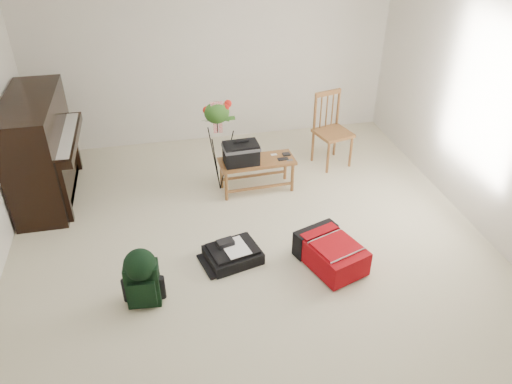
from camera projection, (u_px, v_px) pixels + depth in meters
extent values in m
cube|color=beige|center=(254.00, 253.00, 5.18)|extent=(5.00, 5.50, 0.01)
cube|color=white|center=(254.00, 1.00, 3.82)|extent=(5.00, 5.50, 0.01)
cube|color=silver|center=(212.00, 54.00, 6.76)|extent=(5.00, 0.04, 2.50)
cube|color=silver|center=(501.00, 121.00, 4.94)|extent=(0.04, 5.50, 2.50)
cube|color=black|center=(40.00, 150.00, 5.76)|extent=(0.55, 1.50, 1.25)
cube|color=black|center=(65.00, 139.00, 5.76)|extent=(0.28, 1.30, 0.10)
cube|color=white|center=(64.00, 135.00, 5.73)|extent=(0.22, 1.20, 0.02)
cube|color=black|center=(55.00, 191.00, 6.09)|extent=(0.45, 1.30, 0.10)
cube|color=brown|center=(257.00, 161.00, 6.01)|extent=(0.93, 0.40, 0.04)
cylinder|color=brown|center=(226.00, 186.00, 5.92)|extent=(0.04, 0.04, 0.38)
cylinder|color=brown|center=(222.00, 174.00, 6.17)|extent=(0.04, 0.04, 0.38)
cylinder|color=brown|center=(292.00, 178.00, 6.07)|extent=(0.04, 0.04, 0.38)
cylinder|color=brown|center=(286.00, 167.00, 6.31)|extent=(0.04, 0.04, 0.38)
cube|color=brown|center=(333.00, 133.00, 6.52)|extent=(0.52, 0.52, 0.04)
cylinder|color=brown|center=(323.00, 157.00, 6.46)|extent=(0.04, 0.04, 0.43)
cylinder|color=brown|center=(314.00, 144.00, 6.76)|extent=(0.04, 0.04, 0.43)
cylinder|color=brown|center=(349.00, 154.00, 6.53)|extent=(0.04, 0.04, 0.43)
cylinder|color=brown|center=(340.00, 142.00, 6.83)|extent=(0.04, 0.04, 0.43)
cube|color=brown|center=(331.00, 92.00, 6.40)|extent=(0.38, 0.14, 0.06)
cylinder|color=brown|center=(317.00, 111.00, 6.50)|extent=(0.04, 0.04, 0.52)
cylinder|color=brown|center=(343.00, 109.00, 6.56)|extent=(0.04, 0.04, 0.52)
cube|color=#A10608|center=(331.00, 253.00, 4.94)|extent=(0.65, 0.78, 0.26)
cube|color=black|center=(323.00, 238.00, 5.16)|extent=(0.49, 0.30, 0.28)
cube|color=#A10608|center=(334.00, 245.00, 4.83)|extent=(0.51, 0.50, 0.02)
cube|color=silver|center=(341.00, 258.00, 4.67)|extent=(0.40, 0.15, 0.01)
cube|color=black|center=(233.00, 255.00, 5.06)|extent=(0.61, 0.53, 0.13)
cube|color=black|center=(233.00, 249.00, 5.01)|extent=(0.53, 0.45, 0.03)
cube|color=white|center=(235.00, 248.00, 4.99)|extent=(0.30, 0.36, 0.01)
cube|color=black|center=(226.00, 242.00, 5.03)|extent=(0.19, 0.14, 0.05)
cube|color=black|center=(143.00, 284.00, 4.48)|extent=(0.31, 0.21, 0.45)
cube|color=black|center=(144.00, 294.00, 4.40)|extent=(0.24, 0.07, 0.26)
sphere|color=black|center=(140.00, 265.00, 4.35)|extent=(0.29, 0.29, 0.29)
cube|color=black|center=(135.00, 278.00, 4.55)|extent=(0.04, 0.03, 0.40)
cube|color=black|center=(151.00, 275.00, 4.57)|extent=(0.04, 0.03, 0.40)
cylinder|color=black|center=(217.00, 120.00, 5.72)|extent=(0.01, 0.01, 0.31)
ellipsoid|color=#2B581B|center=(217.00, 113.00, 5.67)|extent=(0.29, 0.21, 0.27)
cube|color=red|center=(217.00, 106.00, 5.60)|extent=(0.15, 0.04, 0.08)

